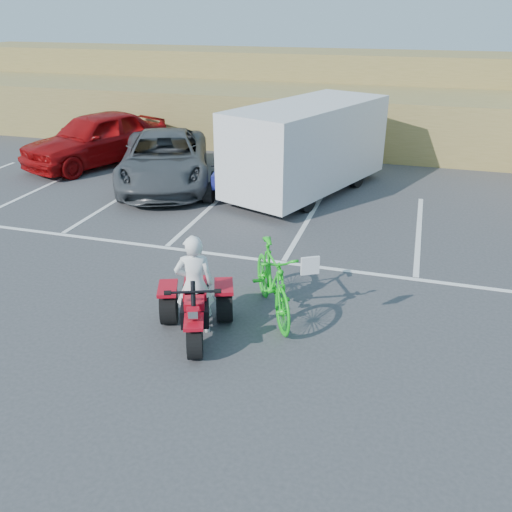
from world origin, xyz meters
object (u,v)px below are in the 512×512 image
(quad_atv_green, at_px, (262,177))
(green_dirt_bike, at_px, (273,281))
(red_trike_atv, at_px, (197,335))
(cargo_trailer, at_px, (307,146))
(quad_atv_blue, at_px, (230,197))
(red_car, at_px, (96,138))
(rider, at_px, (195,285))
(grey_pickup, at_px, (164,159))

(quad_atv_green, bearing_deg, green_dirt_bike, -68.97)
(red_trike_atv, height_order, cargo_trailer, cargo_trailer)
(green_dirt_bike, xyz_separation_m, cargo_trailer, (-0.84, 6.86, 0.71))
(quad_atv_blue, xyz_separation_m, quad_atv_green, (0.35, 2.09, 0.00))
(green_dirt_bike, bearing_deg, red_car, 106.74)
(quad_atv_green, bearing_deg, red_trike_atv, -76.98)
(rider, distance_m, red_car, 11.36)
(rider, xyz_separation_m, cargo_trailer, (0.22, 7.74, 0.50))
(green_dirt_bike, height_order, cargo_trailer, cargo_trailer)
(quad_atv_blue, bearing_deg, red_car, 149.35)
(red_trike_atv, distance_m, quad_atv_green, 9.05)
(green_dirt_bike, xyz_separation_m, grey_pickup, (-5.06, 6.47, 0.11))
(green_dirt_bike, relative_size, quad_atv_blue, 1.31)
(red_car, relative_size, quad_atv_blue, 3.10)
(red_trike_atv, height_order, quad_atv_blue, red_trike_atv)
(green_dirt_bike, distance_m, red_car, 11.43)
(grey_pickup, relative_size, quad_atv_green, 3.51)
(red_trike_atv, bearing_deg, quad_atv_blue, 83.88)
(rider, bearing_deg, quad_atv_blue, -96.25)
(rider, xyz_separation_m, red_car, (-7.18, 8.80, 0.01))
(quad_atv_blue, bearing_deg, quad_atv_green, 70.87)
(red_trike_atv, distance_m, cargo_trailer, 8.00)
(quad_atv_blue, bearing_deg, red_trike_atv, -84.98)
(red_trike_atv, bearing_deg, cargo_trailer, 68.04)
(green_dirt_bike, bearing_deg, rider, -169.54)
(quad_atv_green, bearing_deg, quad_atv_blue, -95.64)
(red_trike_atv, bearing_deg, rider, 90.00)
(quad_atv_blue, height_order, quad_atv_green, quad_atv_blue)
(grey_pickup, height_order, quad_atv_blue, grey_pickup)
(cargo_trailer, bearing_deg, quad_atv_blue, -130.68)
(red_trike_atv, xyz_separation_m, grey_pickup, (-4.06, 7.49, 0.76))
(grey_pickup, bearing_deg, cargo_trailer, -17.03)
(red_trike_atv, height_order, green_dirt_bike, green_dirt_bike)
(red_car, bearing_deg, cargo_trailer, 14.27)
(green_dirt_bike, height_order, grey_pickup, grey_pickup)
(rider, height_order, quad_atv_green, rider)
(green_dirt_bike, xyz_separation_m, quad_atv_green, (-2.44, 7.91, -0.65))
(green_dirt_bike, relative_size, quad_atv_green, 1.38)
(red_car, distance_m, cargo_trailer, 7.49)
(red_car, bearing_deg, rider, -28.37)
(rider, bearing_deg, red_car, -71.54)
(red_trike_atv, height_order, grey_pickup, grey_pickup)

